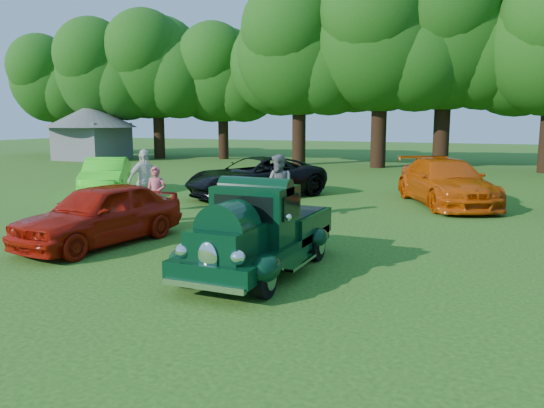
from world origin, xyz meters
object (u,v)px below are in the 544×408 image
at_px(back_car_lime, 106,176).
at_px(back_car_orange, 446,182).
at_px(hero_pickup, 260,234).
at_px(red_convertible, 100,214).
at_px(spectator_pink, 156,195).
at_px(back_car_black, 256,177).
at_px(spectator_white, 144,181).
at_px(gazebo, 91,126).
at_px(spectator_grey, 279,186).

xyz_separation_m(back_car_lime, back_car_orange, (12.27, 2.43, 0.07)).
distance_m(hero_pickup, back_car_lime, 12.23).
height_order(red_convertible, back_car_orange, back_car_orange).
distance_m(back_car_orange, spectator_pink, 9.54).
height_order(back_car_black, back_car_orange, back_car_orange).
height_order(spectator_white, gazebo, gazebo).
bearing_deg(gazebo, spectator_white, -44.17).
height_order(back_car_lime, back_car_orange, back_car_orange).
bearing_deg(back_car_lime, spectator_white, -68.70).
bearing_deg(back_car_lime, gazebo, 100.58).
distance_m(back_car_lime, spectator_pink, 6.58).
xyz_separation_m(back_car_black, spectator_pink, (-0.45, -5.50, 0.04)).
distance_m(hero_pickup, red_convertible, 4.29).
bearing_deg(back_car_orange, spectator_grey, -159.53).
bearing_deg(back_car_black, spectator_white, -82.29).
bearing_deg(spectator_grey, gazebo, 166.57).
bearing_deg(spectator_pink, hero_pickup, -54.06).
bearing_deg(back_car_orange, back_car_black, 161.64).
height_order(red_convertible, spectator_pink, spectator_pink).
distance_m(spectator_pink, gazebo, 25.58).
xyz_separation_m(hero_pickup, gazebo, (-23.01, 20.94, 1.69)).
distance_m(back_car_black, spectator_white, 4.66).
relative_size(spectator_white, gazebo, 0.30).
bearing_deg(back_car_orange, red_convertible, -152.45).
distance_m(back_car_lime, spectator_white, 4.85).
height_order(back_car_orange, spectator_grey, spectator_grey).
relative_size(spectator_pink, spectator_grey, 0.84).
xyz_separation_m(spectator_grey, spectator_white, (-4.15, -0.79, 0.05)).
bearing_deg(gazebo, red_convertible, -47.48).
bearing_deg(hero_pickup, back_car_lime, 143.96).
xyz_separation_m(hero_pickup, spectator_grey, (-1.80, 5.17, 0.21)).
xyz_separation_m(back_car_orange, spectator_pink, (-7.04, -6.44, 0.01)).
bearing_deg(red_convertible, spectator_pink, 105.55).
xyz_separation_m(hero_pickup, spectator_pink, (-4.66, 3.19, 0.07)).
height_order(red_convertible, spectator_grey, spectator_grey).
xyz_separation_m(back_car_orange, gazebo, (-25.39, 11.32, 1.64)).
xyz_separation_m(back_car_black, spectator_grey, (2.42, -3.53, 0.18)).
relative_size(hero_pickup, spectator_grey, 2.27).
xyz_separation_m(hero_pickup, back_car_orange, (2.38, 9.63, 0.05)).
bearing_deg(back_car_black, gazebo, 176.54).
relative_size(back_car_black, spectator_pink, 3.42).
bearing_deg(gazebo, back_car_lime, -46.35).
distance_m(back_car_black, back_car_orange, 6.66).
relative_size(hero_pickup, back_car_black, 0.79).
xyz_separation_m(hero_pickup, spectator_white, (-5.95, 4.37, 0.26)).
xyz_separation_m(red_convertible, spectator_white, (-1.69, 3.87, 0.27)).
height_order(red_convertible, back_car_black, back_car_black).
distance_m(red_convertible, back_car_lime, 8.74).
distance_m(back_car_orange, spectator_white, 9.85).
relative_size(back_car_orange, spectator_white, 2.71).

